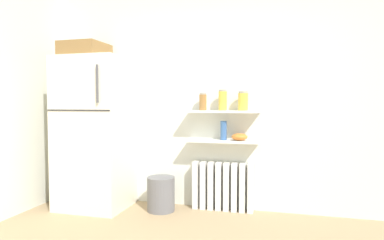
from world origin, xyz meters
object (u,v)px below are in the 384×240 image
(vase, at_px, (224,131))
(shelf_bowl, at_px, (240,137))
(radiator, at_px, (223,186))
(storage_jar_2, at_px, (243,101))
(storage_jar_0, at_px, (203,102))
(storage_jar_1, at_px, (223,100))
(trash_bin, at_px, (161,194))
(refrigerator, at_px, (95,130))

(vase, bearing_deg, shelf_bowl, 0.00)
(radiator, bearing_deg, storage_jar_2, -7.48)
(storage_jar_2, height_order, shelf_bowl, storage_jar_2)
(storage_jar_0, height_order, vase, storage_jar_0)
(radiator, bearing_deg, storage_jar_1, -90.00)
(storage_jar_1, bearing_deg, radiator, 90.00)
(storage_jar_2, height_order, vase, storage_jar_2)
(storage_jar_0, xyz_separation_m, vase, (0.24, 0.00, -0.33))
(storage_jar_2, distance_m, trash_bin, 1.40)
(refrigerator, xyz_separation_m, vase, (1.50, 0.23, 0.00))
(refrigerator, distance_m, storage_jar_0, 1.32)
(storage_jar_0, distance_m, trash_bin, 1.16)
(storage_jar_2, xyz_separation_m, vase, (-0.22, 0.00, -0.33))
(storage_jar_1, distance_m, vase, 0.34)
(refrigerator, height_order, storage_jar_1, refrigerator)
(radiator, height_order, storage_jar_1, storage_jar_1)
(shelf_bowl, bearing_deg, storage_jar_1, 180.00)
(storage_jar_1, bearing_deg, storage_jar_0, -180.00)
(storage_jar_0, relative_size, vase, 0.93)
(refrigerator, bearing_deg, storage_jar_1, 8.64)
(radiator, relative_size, trash_bin, 1.79)
(storage_jar_2, bearing_deg, vase, 180.00)
(storage_jar_0, xyz_separation_m, shelf_bowl, (0.42, 0.00, -0.39))
(vase, height_order, shelf_bowl, vase)
(vase, height_order, trash_bin, vase)
(vase, bearing_deg, radiator, 111.72)
(storage_jar_1, height_order, trash_bin, storage_jar_1)
(radiator, relative_size, vase, 3.23)
(storage_jar_1, distance_m, shelf_bowl, 0.45)
(storage_jar_1, bearing_deg, storage_jar_2, -0.00)
(storage_jar_0, height_order, storage_jar_1, storage_jar_1)
(vase, distance_m, trash_bin, 1.02)
(radiator, relative_size, storage_jar_1, 2.98)
(radiator, distance_m, shelf_bowl, 0.61)
(radiator, height_order, trash_bin, radiator)
(storage_jar_1, relative_size, vase, 1.08)
(storage_jar_0, height_order, storage_jar_2, storage_jar_2)
(storage_jar_1, distance_m, trash_bin, 1.28)
(vase, bearing_deg, storage_jar_1, 180.00)
(trash_bin, bearing_deg, shelf_bowl, 11.35)
(storage_jar_0, xyz_separation_m, trash_bin, (-0.45, -0.17, -1.05))
(shelf_bowl, relative_size, trash_bin, 0.46)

